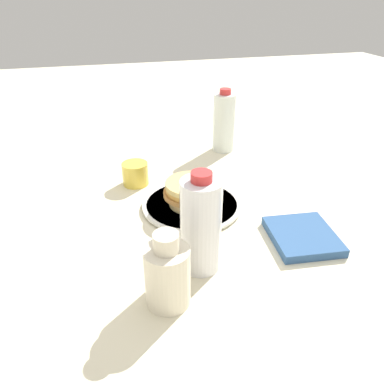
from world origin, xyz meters
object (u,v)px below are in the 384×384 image
pancake_stack (192,192)px  water_bottle_near (224,122)px  plate (192,206)px  water_bottle_mid (201,225)px  juice_glass (135,174)px  cream_jug (167,274)px

pancake_stack → water_bottle_near: water_bottle_near is taller
plate → water_bottle_mid: bearing=169.7°
pancake_stack → water_bottle_near: bearing=-30.3°
juice_glass → water_bottle_mid: water_bottle_mid is taller
plate → cream_jug: (-0.30, 0.12, 0.06)m
water_bottle_near → water_bottle_mid: water_bottle_mid is taller
pancake_stack → cream_jug: (-0.30, 0.12, 0.02)m
water_bottle_near → water_bottle_mid: 0.61m
plate → pancake_stack: size_ratio=1.76×
water_bottle_near → water_bottle_mid: (-0.56, 0.24, 0.00)m
water_bottle_near → water_bottle_mid: bearing=156.9°
pancake_stack → cream_jug: cream_jug is taller
cream_jug → plate: bearing=-22.3°
cream_jug → water_bottle_mid: 0.12m
plate → juice_glass: juice_glass is taller
plate → cream_jug: size_ratio=1.71×
juice_glass → water_bottle_mid: bearing=-168.0°
pancake_stack → cream_jug: bearing=157.7°
plate → water_bottle_mid: size_ratio=1.19×
cream_jug → pancake_stack: bearing=-22.3°
plate → water_bottle_near: size_ratio=1.21×
water_bottle_near → water_bottle_mid: size_ratio=0.99×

